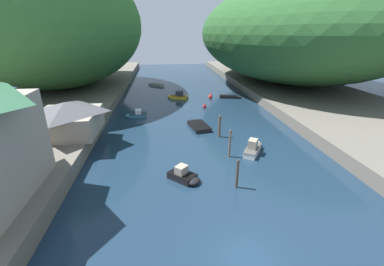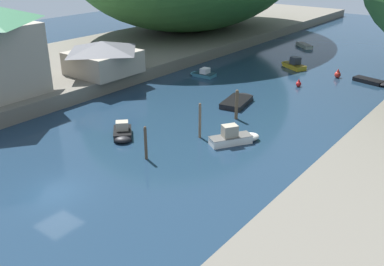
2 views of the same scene
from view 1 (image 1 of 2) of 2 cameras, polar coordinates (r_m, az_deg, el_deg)
The scene contains 19 objects.
water_surface at distance 43.09m, azimuth -0.22°, elevation 4.78°, with size 130.00×130.00×0.00m, color #192D42.
left_bank at distance 46.76m, azimuth -30.84°, elevation 3.99°, with size 22.00×120.00×1.52m.
right_bank at distance 51.31m, azimuth 27.52°, elevation 5.97°, with size 22.00×120.00×1.52m.
hillside_left at distance 61.76m, azimuth -27.86°, elevation 20.48°, with size 33.29×46.60×24.28m.
hillside_right at distance 65.51m, azimuth 21.55°, elevation 19.88°, with size 40.27×56.38×20.94m.
boathouse_shed at distance 32.52m, azimuth -26.01°, elevation 3.12°, with size 7.14×7.51×3.70m.
boat_cabin_cruiser at distance 36.18m, azimuth 1.24°, elevation 1.82°, with size 3.13×5.47×0.53m.
boat_white_cruiser at distance 29.46m, azimuth 13.48°, elevation -3.16°, with size 3.36×4.36×1.66m.
boat_small_dinghy at distance 64.80m, azimuth -8.21°, elevation 10.62°, with size 4.29×3.86×0.54m.
boat_open_rowboat at distance 51.75m, azimuth -3.31°, elevation 8.20°, with size 4.41×3.34×1.56m.
boat_near_quay at distance 52.69m, azimuth 8.66°, elevation 7.96°, with size 4.57×2.38×0.45m.
boat_yellow_tender at distance 23.49m, azimuth -1.63°, elevation -9.58°, with size 3.24×3.20×1.34m.
boat_far_right_bank at distance 41.55m, azimuth -12.33°, elevation 4.08°, with size 3.37×1.87×1.07m.
mooring_post_nearest at distance 22.35m, azimuth 10.03°, elevation -8.88°, with size 0.23×0.23×2.71m.
mooring_post_second at distance 27.37m, azimuth 8.40°, elevation -2.29°, with size 0.23×0.23×3.13m.
mooring_post_middle at distance 32.44m, azimuth 6.15°, elevation 1.52°, with size 0.31×0.31×2.89m.
channel_buoy_near at distance 51.56m, azimuth 4.13°, elevation 8.11°, with size 0.77×0.77×1.15m.
channel_buoy_far at distance 45.06m, azimuth 2.82°, elevation 6.00°, with size 0.62×0.62×0.93m.
person_on_quay at distance 30.13m, azimuth -25.99°, elevation -0.16°, with size 0.26×0.40×1.69m.
Camera 1 is at (-4.67, -10.92, 12.66)m, focal length 24.00 mm.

